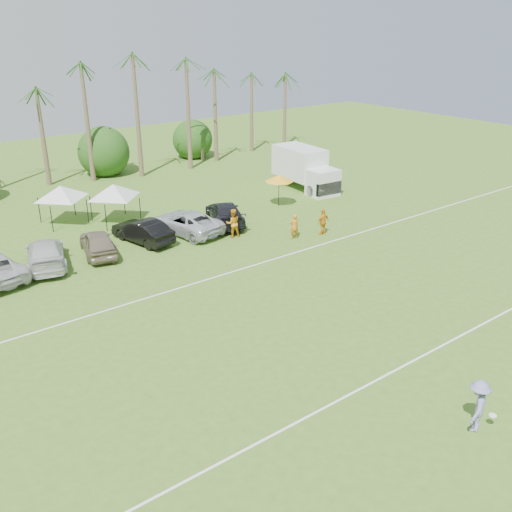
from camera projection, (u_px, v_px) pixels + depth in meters
ground at (396, 418)px, 20.39m from camera, size 120.00×120.00×0.00m
field_lines at (260, 329)px, 26.25m from camera, size 80.00×12.10×0.01m
palm_tree_5 at (28, 85)px, 45.01m from camera, size 2.40×2.40×9.90m
palm_tree_6 at (76, 71)px, 46.92m from camera, size 2.40×2.40×10.90m
palm_tree_7 at (120, 58)px, 48.84m from camera, size 2.40×2.40×11.90m
palm_tree_8 at (172, 85)px, 52.64m from camera, size 2.40×2.40×8.90m
palm_tree_9 at (217, 73)px, 55.10m from camera, size 2.40×2.40×9.90m
palm_tree_10 at (258, 61)px, 57.57m from camera, size 2.40×2.40×10.90m
palm_tree_11 at (288, 51)px, 59.48m from camera, size 2.40×2.40×11.90m
bush_tree_2 at (103, 155)px, 51.64m from camera, size 4.00×4.00×4.00m
bush_tree_3 at (197, 141)px, 57.24m from camera, size 4.00×4.00×4.00m
sideline_player_a at (294, 226)px, 36.73m from camera, size 0.68×0.53×1.64m
sideline_player_b at (233, 223)px, 36.98m from camera, size 1.11×0.98×1.89m
sideline_player_c at (323, 222)px, 37.44m from camera, size 1.05×0.49×1.74m
box_truck at (305, 167)px, 47.27m from camera, size 2.97×6.64×3.33m
canopy_tent_left at (60, 186)px, 38.77m from camera, size 3.88×3.88×3.14m
canopy_tent_right at (113, 184)px, 38.98m from camera, size 3.93×3.93×3.19m
market_umbrella at (279, 178)px, 42.61m from camera, size 2.17×2.17×2.42m
frisbee_player at (477, 406)px, 19.50m from camera, size 1.45×1.16×1.96m
parked_car_3 at (45, 254)px, 32.69m from camera, size 3.45×5.57×1.51m
parked_car_4 at (98, 243)px, 34.26m from camera, size 2.75×4.71×1.51m
parked_car_5 at (143, 231)px, 36.17m from camera, size 2.53×4.81×1.51m
parked_car_6 at (187, 222)px, 37.70m from camera, size 3.47×5.79×1.51m
parked_car_7 at (225, 213)px, 39.45m from camera, size 3.99×5.60×1.51m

